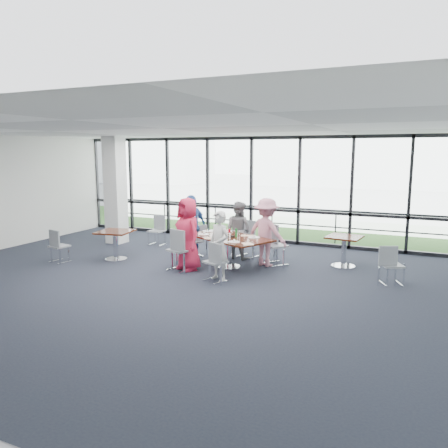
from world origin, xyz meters
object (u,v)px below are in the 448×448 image
at_px(chair_main_nl, 180,250).
at_px(structural_column, 115,190).
at_px(diner_near_right, 219,246).
at_px(diner_far_left, 239,230).
at_px(diner_far_right, 266,232).
at_px(chair_main_end, 194,241).
at_px(side_table_left, 115,236).
at_px(diner_end, 192,226).
at_px(chair_main_fl, 248,240).
at_px(diner_near_left, 188,234).
at_px(main_table, 229,241).
at_px(chair_spare_la, 59,246).
at_px(chair_spare_r, 392,265).
at_px(chair_main_fr, 276,246).
at_px(chair_spare_lb, 156,231).
at_px(chair_main_nr, 215,262).
at_px(side_table_right, 344,242).

bearing_deg(chair_main_nl, structural_column, 165.97).
xyz_separation_m(diner_near_right, diner_far_left, (-0.37, 1.97, -0.01)).
height_order(diner_far_right, chair_main_end, diner_far_right).
relative_size(side_table_left, diner_end, 0.58).
distance_m(diner_end, chair_main_fl, 1.50).
distance_m(structural_column, diner_near_left, 4.03).
distance_m(main_table, diner_near_right, 1.06).
bearing_deg(main_table, diner_far_left, 123.80).
distance_m(chair_spare_la, chair_spare_r, 7.83).
relative_size(structural_column, diner_end, 1.95).
bearing_deg(diner_far_left, diner_end, 31.71).
bearing_deg(chair_spare_r, main_table, 157.58).
bearing_deg(diner_far_right, side_table_left, 31.56).
xyz_separation_m(diner_end, chair_main_nl, (0.38, -1.31, -0.33)).
relative_size(chair_main_fl, chair_spare_r, 1.12).
distance_m(diner_far_right, chair_spare_la, 5.16).
bearing_deg(chair_spare_la, diner_near_right, 14.35).
height_order(diner_end, chair_main_fr, diner_end).
distance_m(side_table_left, chair_main_nl, 2.04).
height_order(diner_near_right, diner_far_right, diner_far_right).
xyz_separation_m(diner_far_left, diner_far_right, (0.90, -0.41, 0.08)).
bearing_deg(chair_main_fr, chair_spare_r, -152.35).
distance_m(diner_far_left, chair_spare_r, 3.87).
height_order(chair_spare_lb, chair_spare_r, chair_spare_lb).
distance_m(main_table, diner_far_left, 0.96).
xyz_separation_m(side_table_left, chair_main_nr, (3.15, -0.66, -0.20)).
bearing_deg(chair_main_nr, chair_spare_lb, 165.01).
bearing_deg(side_table_left, chair_main_end, 34.35).
height_order(diner_far_right, chair_main_nl, diner_far_right).
distance_m(side_table_left, chair_spare_la, 1.38).
height_order(diner_far_right, diner_end, diner_far_right).
xyz_separation_m(chair_main_nl, chair_main_fr, (1.86, 1.44, -0.01)).
bearing_deg(main_table, chair_spare_la, -137.46).
xyz_separation_m(chair_main_fr, chair_spare_la, (-4.99, -2.02, -0.06)).
bearing_deg(side_table_right, chair_main_nr, -134.14).
bearing_deg(diner_far_left, chair_main_fr, -176.15).
bearing_deg(chair_spare_la, side_table_left, 46.63).
distance_m(diner_far_left, chair_main_fl, 0.41).
bearing_deg(chair_main_fl, diner_near_left, 81.97).
distance_m(diner_far_right, chair_main_nl, 2.12).
xyz_separation_m(chair_spare_la, chair_spare_lb, (1.08, 2.74, 0.01)).
bearing_deg(diner_end, side_table_right, 112.05).
bearing_deg(main_table, chair_main_fl, 113.82).
height_order(side_table_right, chair_spare_r, chair_spare_r).
bearing_deg(diner_far_left, chair_spare_lb, 5.36).
relative_size(diner_near_right, chair_main_nr, 1.77).
relative_size(main_table, chair_spare_r, 2.81).
relative_size(chair_main_nl, chair_spare_lb, 1.15).
relative_size(chair_main_end, chair_spare_la, 0.99).
xyz_separation_m(diner_near_right, chair_spare_r, (3.41, 1.19, -0.34)).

